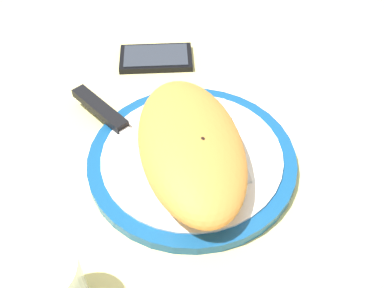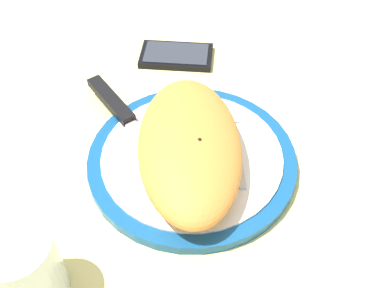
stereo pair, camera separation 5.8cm
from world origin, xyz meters
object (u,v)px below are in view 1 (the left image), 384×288
Objects in this scene: calzone at (191,146)px; fork at (228,130)px; plate at (192,159)px; smartphone at (156,58)px; knife at (114,121)px.

calzone is 1.74× the size of fork.
calzone reaches higher than plate.
fork reaches higher than smartphone.
smartphone is (20.88, 2.24, -1.36)cm from fork.
knife is at bearing 31.94° from calzone.
knife is 17.23cm from smartphone.
calzone reaches higher than fork.
plate is 1.11× the size of knife.
calzone is at bearing 168.93° from smartphone.
plate is at bearing 169.95° from smartphone.
plate is 3.91cm from calzone.
calzone reaches higher than smartphone.
fork is at bearing -173.87° from smartphone.
smartphone is (22.65, -4.01, -0.27)cm from plate.
fork reaches higher than plate.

